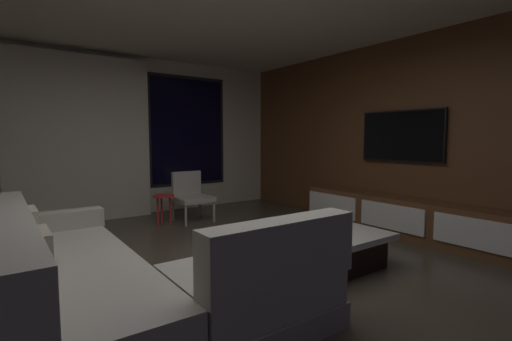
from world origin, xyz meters
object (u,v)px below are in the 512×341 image
(coffee_table, at_px, (318,246))
(side_stool, at_px, (164,201))
(accent_chair_near_window, at_px, (191,193))
(book_stack_on_coffee_table, at_px, (322,224))
(mounted_tv, at_px, (401,136))
(sectional_couch, at_px, (119,283))
(media_console, at_px, (404,218))

(coffee_table, height_order, side_stool, side_stool)
(accent_chair_near_window, distance_m, side_stool, 0.48)
(coffee_table, distance_m, accent_chair_near_window, 2.66)
(coffee_table, bearing_deg, side_stool, 104.34)
(book_stack_on_coffee_table, bearing_deg, coffee_table, -151.73)
(accent_chair_near_window, distance_m, mounted_tv, 3.28)
(sectional_couch, height_order, coffee_table, sectional_couch)
(coffee_table, xyz_separation_m, side_stool, (-0.66, 2.59, 0.19))
(mounted_tv, bearing_deg, side_stool, 137.83)
(media_console, bearing_deg, book_stack_on_coffee_table, -179.76)
(accent_chair_near_window, height_order, side_stool, accent_chair_near_window)
(coffee_table, relative_size, media_console, 0.37)
(book_stack_on_coffee_table, height_order, media_console, media_console)
(side_stool, bearing_deg, book_stack_on_coffee_table, -72.33)
(mounted_tv, bearing_deg, sectional_couch, -175.44)
(coffee_table, bearing_deg, media_console, 2.73)
(book_stack_on_coffee_table, distance_m, accent_chair_near_window, 2.59)
(side_stool, distance_m, media_console, 3.45)
(book_stack_on_coffee_table, xyz_separation_m, side_stool, (-0.80, 2.52, -0.02))
(accent_chair_near_window, distance_m, media_console, 3.19)
(accent_chair_near_window, height_order, mounted_tv, mounted_tv)
(book_stack_on_coffee_table, height_order, side_stool, side_stool)
(accent_chair_near_window, bearing_deg, mounted_tv, -48.62)
(book_stack_on_coffee_table, distance_m, side_stool, 2.64)
(coffee_table, bearing_deg, accent_chair_near_window, 94.12)
(book_stack_on_coffee_table, height_order, mounted_tv, mounted_tv)
(sectional_couch, bearing_deg, coffee_table, 0.93)
(accent_chair_near_window, bearing_deg, side_stool, -173.98)
(media_console, bearing_deg, accent_chair_near_window, 126.58)
(accent_chair_near_window, bearing_deg, sectional_couch, -124.54)
(accent_chair_near_window, relative_size, mounted_tv, 0.63)
(sectional_couch, relative_size, mounted_tv, 2.03)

